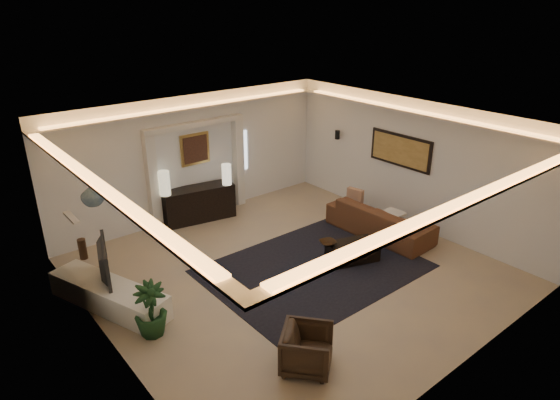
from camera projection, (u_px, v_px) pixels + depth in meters
floor at (292, 271)px, 9.36m from camera, size 7.00×7.00×0.00m
ceiling at (293, 124)px, 8.24m from camera, size 7.00×7.00×0.00m
wall_back at (195, 157)px, 11.30m from camera, size 7.00×0.00×7.00m
wall_front at (467, 284)px, 6.30m from camera, size 7.00×0.00×7.00m
wall_left at (102, 264)px, 6.76m from camera, size 0.00×7.00×7.00m
wall_right at (411, 164)px, 10.84m from camera, size 0.00×7.00×7.00m
cove_soffit at (293, 140)px, 8.35m from camera, size 7.00×7.00×0.04m
daylight_slit at (243, 151)px, 12.11m from camera, size 0.25×0.03×1.00m
area_rug at (314, 268)px, 9.45m from camera, size 4.00×3.00×0.01m
pilaster_left at (153, 183)px, 10.69m from camera, size 0.22×0.20×2.20m
pilaster_right at (238, 163)px, 12.03m from camera, size 0.22×0.20×2.20m
alcove_header at (195, 124)px, 10.92m from camera, size 2.52×0.20×0.12m
painting_frame at (195, 149)px, 11.20m from camera, size 0.74×0.04×0.74m
painting_canvas at (196, 149)px, 11.18m from camera, size 0.62×0.02×0.62m
art_panel_frame at (400, 150)px, 10.94m from camera, size 0.04×1.64×0.74m
art_panel_gold at (400, 151)px, 10.92m from camera, size 0.02×1.50×0.62m
wall_sconce at (337, 135)px, 12.25m from camera, size 0.12×0.12×0.22m
wall_niche at (72, 218)px, 7.72m from camera, size 0.10×0.55×0.04m
console at (199, 204)px, 11.40m from camera, size 1.73×0.82×0.83m
lamp_left at (164, 183)px, 10.71m from camera, size 0.29×0.29×0.56m
lamp_right at (227, 173)px, 11.32m from camera, size 0.28×0.28×0.50m
media_ledge at (109, 295)px, 8.22m from camera, size 1.35×2.40×0.44m
tv at (99, 261)px, 8.19m from camera, size 1.11×0.47×0.64m
figurine at (83, 249)px, 8.86m from camera, size 0.18×0.18×0.39m
ginger_jar at (92, 194)px, 8.05m from camera, size 0.43×0.43×0.40m
plant at (150, 310)px, 7.46m from camera, size 0.57×0.57×0.89m
sofa at (380, 220)px, 10.70m from camera, size 2.43×1.03×0.70m
throw_blanket at (391, 214)px, 10.50m from camera, size 0.54×0.44×0.06m
throw_pillow at (355, 197)px, 11.41m from camera, size 0.20×0.41×0.40m
coffee_table at (352, 251)px, 9.68m from camera, size 1.10×0.82×0.37m
bowl at (328, 242)px, 9.52m from camera, size 0.40×0.40×0.08m
magazine at (365, 246)px, 9.43m from camera, size 0.29×0.23×0.03m
armchair at (307, 349)px, 6.81m from camera, size 0.98×0.98×0.64m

